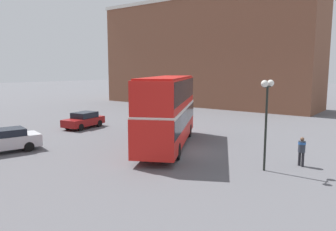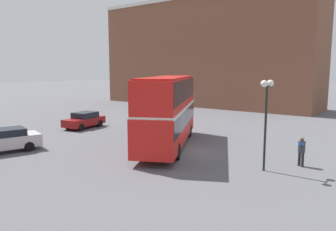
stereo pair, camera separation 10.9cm
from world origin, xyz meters
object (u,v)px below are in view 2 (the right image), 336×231
at_px(double_decker_bus, 168,107).
at_px(parked_car_kerb_far, 84,120).
at_px(pedestrian_foreground, 302,149).
at_px(street_lamp_twin_globe, 266,102).
at_px(parked_car_kerb_near, 3,140).

height_order(double_decker_bus, parked_car_kerb_far, double_decker_bus).
bearing_deg(double_decker_bus, pedestrian_foreground, -113.19).
distance_m(double_decker_bus, parked_car_kerb_far, 10.70).
distance_m(pedestrian_foreground, parked_car_kerb_far, 19.12).
bearing_deg(pedestrian_foreground, street_lamp_twin_globe, -2.10).
relative_size(double_decker_bus, parked_car_kerb_far, 2.57).
xyz_separation_m(parked_car_kerb_near, parked_car_kerb_far, (8.83, 3.01, -0.04)).
xyz_separation_m(double_decker_bus, parked_car_kerb_near, (-7.71, 7.45, -1.96)).
height_order(pedestrian_foreground, parked_car_kerb_near, pedestrian_foreground).
bearing_deg(street_lamp_twin_globe, double_decker_bus, 79.80).
relative_size(parked_car_kerb_near, parked_car_kerb_far, 1.15).
height_order(double_decker_bus, parked_car_kerb_near, double_decker_bus).
bearing_deg(pedestrian_foreground, double_decker_bus, -54.21).
distance_m(pedestrian_foreground, parked_car_kerb_near, 18.16).
distance_m(parked_car_kerb_near, street_lamp_twin_globe, 16.36).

